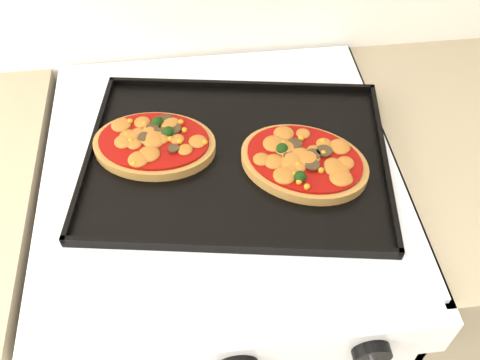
{
  "coord_description": "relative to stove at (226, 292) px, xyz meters",
  "views": [
    {
      "loc": [
        -0.02,
        1.1,
        1.58
      ],
      "look_at": [
        0.04,
        1.65,
        0.92
      ],
      "focal_mm": 40.0,
      "sensor_mm": 36.0,
      "label": 1
    }
  ],
  "objects": [
    {
      "name": "control_panel",
      "position": [
        0.0,
        -0.31,
        0.4
      ],
      "size": [
        0.6,
        0.02,
        0.09
      ],
      "primitive_type": "cube",
      "color": "silver",
      "rests_on": "stove"
    },
    {
      "name": "stove",
      "position": [
        0.0,
        0.0,
        0.0
      ],
      "size": [
        0.6,
        0.6,
        0.91
      ],
      "primitive_type": "cube",
      "color": "silver",
      "rests_on": "floor"
    },
    {
      "name": "knob_right",
      "position": [
        0.18,
        -0.33,
        0.4
      ],
      "size": [
        0.05,
        0.02,
        0.05
      ],
      "primitive_type": "cylinder",
      "rotation": [
        1.57,
        0.0,
        0.0
      ],
      "color": "black",
      "rests_on": "control_panel"
    },
    {
      "name": "baking_tray",
      "position": [
        0.03,
        -0.0,
        0.47
      ],
      "size": [
        0.55,
        0.44,
        0.02
      ],
      "primitive_type": "cube",
      "rotation": [
        0.0,
        0.0,
        -0.16
      ],
      "color": "black",
      "rests_on": "stove"
    },
    {
      "name": "pizza_right",
      "position": [
        0.13,
        -0.04,
        0.48
      ],
      "size": [
        0.26,
        0.24,
        0.03
      ],
      "primitive_type": null,
      "rotation": [
        0.0,
        0.0,
        -0.5
      ],
      "color": "#A77839",
      "rests_on": "baking_tray"
    },
    {
      "name": "pizza_left",
      "position": [
        -0.11,
        0.03,
        0.48
      ],
      "size": [
        0.23,
        0.18,
        0.03
      ],
      "primitive_type": null,
      "rotation": [
        0.0,
        0.0,
        -0.19
      ],
      "color": "#A77839",
      "rests_on": "baking_tray"
    }
  ]
}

